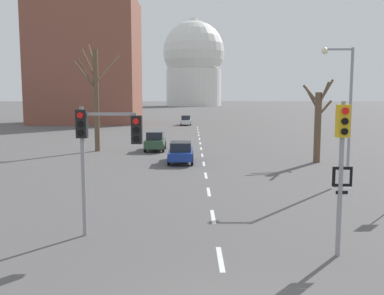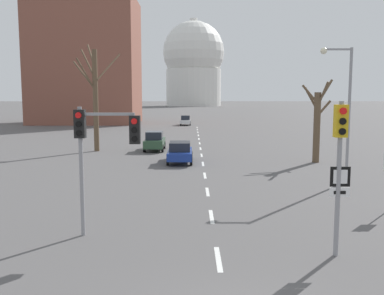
{
  "view_description": "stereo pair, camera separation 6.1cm",
  "coord_description": "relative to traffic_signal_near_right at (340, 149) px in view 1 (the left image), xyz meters",
  "views": [
    {
      "loc": [
        -0.85,
        -7.66,
        4.83
      ],
      "look_at": [
        -0.79,
        6.82,
        3.08
      ],
      "focal_mm": 40.0,
      "sensor_mm": 36.0,
      "label": 1
    },
    {
      "loc": [
        -0.79,
        -7.66,
        4.83
      ],
      "look_at": [
        -0.79,
        6.82,
        3.08
      ],
      "focal_mm": 40.0,
      "sensor_mm": 36.0,
      "label": 2
    }
  ],
  "objects": [
    {
      "name": "lane_stripe_10",
      "position": [
        -3.58,
        44.72,
        -3.27
      ],
      "size": [
        0.16,
        2.0,
        0.01
      ],
      "primitive_type": "cube",
      "color": "silver",
      "rests_on": "ground_plane"
    },
    {
      "name": "lane_stripe_8",
      "position": [
        -3.58,
        35.72,
        -3.27
      ],
      "size": [
        0.16,
        2.0,
        0.01
      ],
      "primitive_type": "cube",
      "color": "silver",
      "rests_on": "ground_plane"
    },
    {
      "name": "traffic_signal_near_right",
      "position": [
        0.0,
        0.0,
        0.0
      ],
      "size": [
        0.36,
        0.34,
        4.68
      ],
      "color": "gray",
      "rests_on": "ground_plane"
    },
    {
      "name": "lane_stripe_4",
      "position": [
        -3.58,
        17.72,
        -3.27
      ],
      "size": [
        0.16,
        2.0,
        0.01
      ],
      "primitive_type": "cube",
      "color": "silver",
      "rests_on": "ground_plane"
    },
    {
      "name": "lane_stripe_9",
      "position": [
        -3.58,
        40.22,
        -3.27
      ],
      "size": [
        0.16,
        2.0,
        0.01
      ],
      "primitive_type": "cube",
      "color": "silver",
      "rests_on": "ground_plane"
    },
    {
      "name": "apartment_block_left",
      "position": [
        -23.18,
        64.72,
        7.65
      ],
      "size": [
        18.0,
        14.0,
        21.85
      ],
      "primitive_type": "cube",
      "color": "brown",
      "rests_on": "ground_plane"
    },
    {
      "name": "street_lamp_right",
      "position": [
        4.01,
        11.2,
        1.33
      ],
      "size": [
        1.79,
        0.36,
        7.46
      ],
      "color": "gray",
      "rests_on": "ground_plane"
    },
    {
      "name": "lane_stripe_6",
      "position": [
        -3.58,
        26.72,
        -3.27
      ],
      "size": [
        0.16,
        2.0,
        0.01
      ],
      "primitive_type": "cube",
      "color": "silver",
      "rests_on": "ground_plane"
    },
    {
      "name": "lane_stripe_12",
      "position": [
        -3.58,
        53.72,
        -3.27
      ],
      "size": [
        0.16,
        2.0,
        0.01
      ],
      "primitive_type": "cube",
      "color": "silver",
      "rests_on": "ground_plane"
    },
    {
      "name": "route_sign_post",
      "position": [
        0.05,
        0.01,
        -1.36
      ],
      "size": [
        0.6,
        0.08,
        2.79
      ],
      "color": "gray",
      "rests_on": "ground_plane"
    },
    {
      "name": "lane_stripe_5",
      "position": [
        -3.58,
        22.22,
        -3.27
      ],
      "size": [
        0.16,
        2.0,
        0.01
      ],
      "primitive_type": "cube",
      "color": "silver",
      "rests_on": "ground_plane"
    },
    {
      "name": "bare_tree_left_near",
      "position": [
        -12.88,
        25.12,
        1.73
      ],
      "size": [
        4.34,
        3.61,
        9.5
      ],
      "color": "brown",
      "rests_on": "ground_plane"
    },
    {
      "name": "lane_stripe_3",
      "position": [
        -3.58,
        13.22,
        -3.27
      ],
      "size": [
        0.16,
        2.0,
        0.01
      ],
      "primitive_type": "cube",
      "color": "silver",
      "rests_on": "ground_plane"
    },
    {
      "name": "sedan_near_right",
      "position": [
        -7.7,
        25.31,
        -2.42
      ],
      "size": [
        1.74,
        4.08,
        1.72
      ],
      "color": "#2D4C33",
      "rests_on": "ground_plane"
    },
    {
      "name": "sedan_mid_centre",
      "position": [
        -5.46,
        58.9,
        -2.47
      ],
      "size": [
        1.74,
        4.0,
        1.63
      ],
      "color": "silver",
      "rests_on": "ground_plane"
    },
    {
      "name": "lane_stripe_2",
      "position": [
        -3.58,
        8.72,
        -3.27
      ],
      "size": [
        0.16,
        2.0,
        0.01
      ],
      "primitive_type": "cube",
      "color": "silver",
      "rests_on": "ground_plane"
    },
    {
      "name": "lane_stripe_1",
      "position": [
        -3.58,
        4.22,
        -3.27
      ],
      "size": [
        0.16,
        2.0,
        0.01
      ],
      "primitive_type": "cube",
      "color": "silver",
      "rests_on": "ground_plane"
    },
    {
      "name": "lane_stripe_0",
      "position": [
        -3.58,
        -0.28,
        -3.27
      ],
      "size": [
        0.16,
        2.0,
        0.01
      ],
      "primitive_type": "cube",
      "color": "silver",
      "rests_on": "ground_plane"
    },
    {
      "name": "bare_tree_right_near",
      "position": [
        4.74,
        18.54,
        -0.32
      ],
      "size": [
        2.33,
        1.88,
        6.08
      ],
      "color": "brown",
      "rests_on": "ground_plane"
    },
    {
      "name": "capitol_dome",
      "position": [
        -3.58,
        201.09,
        17.39
      ],
      "size": [
        30.04,
        30.04,
        42.43
      ],
      "color": "silver",
      "rests_on": "ground_plane"
    },
    {
      "name": "sedan_near_left",
      "position": [
        -5.24,
        18.35,
        -2.49
      ],
      "size": [
        1.82,
        4.3,
        1.53
      ],
      "color": "navy",
      "rests_on": "ground_plane"
    },
    {
      "name": "traffic_signal_near_left",
      "position": [
        -7.49,
        1.9,
        0.11
      ],
      "size": [
        2.22,
        0.34,
        4.47
      ],
      "color": "gray",
      "rests_on": "ground_plane"
    },
    {
      "name": "lane_stripe_11",
      "position": [
        -3.58,
        49.22,
        -3.27
      ],
      "size": [
        0.16,
        2.0,
        0.01
      ],
      "primitive_type": "cube",
      "color": "silver",
      "rests_on": "ground_plane"
    },
    {
      "name": "lane_stripe_7",
      "position": [
        -3.58,
        31.22,
        -3.27
      ],
      "size": [
        0.16,
        2.0,
        0.01
      ],
      "primitive_type": "cube",
      "color": "silver",
      "rests_on": "ground_plane"
    }
  ]
}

